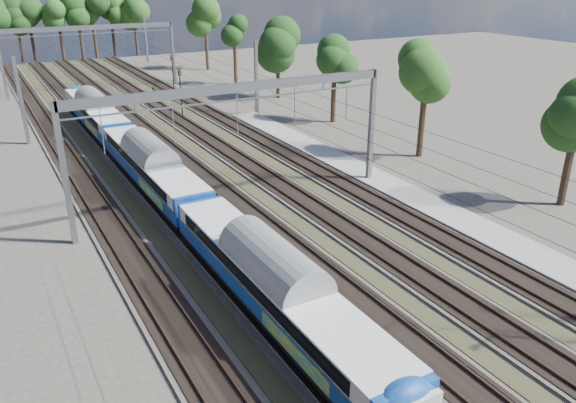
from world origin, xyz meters
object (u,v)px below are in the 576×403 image
signal_far (173,69)px  emu_train (152,162)px  signal_near (181,88)px  worker (154,94)px

signal_far → emu_train: bearing=-116.2°
emu_train → signal_far: size_ratio=11.71×
emu_train → signal_far: (13.69, 35.63, 0.81)m
signal_near → signal_far: (4.02, 14.76, -0.38)m
signal_near → signal_far: signal_near is taller
signal_near → signal_far: size_ratio=1.12×
signal_near → emu_train: bearing=-124.3°
emu_train → worker: emu_train is taller
worker → signal_near: signal_near is taller
worker → signal_far: bearing=-22.9°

